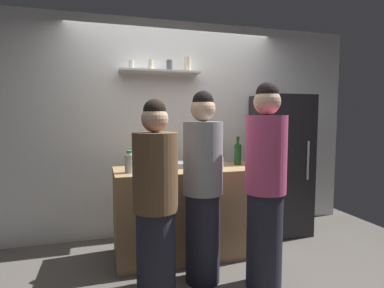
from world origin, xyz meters
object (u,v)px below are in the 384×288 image
utensil_holder (219,163)px  water_bottle_plastic (130,163)px  wine_bottle_pale_glass (199,154)px  wine_bottle_dark_glass (207,153)px  wine_bottle_green_glass (238,154)px  person_pink_top (265,187)px  person_brown_jacket (156,206)px  refrigerator (280,164)px  person_grey_hoodie (203,189)px  baking_pan (180,165)px

utensil_holder → water_bottle_plastic: 0.89m
wine_bottle_pale_glass → wine_bottle_dark_glass: wine_bottle_pale_glass is taller
wine_bottle_dark_glass → utensil_holder: bearing=-90.1°
wine_bottle_dark_glass → wine_bottle_pale_glass: bearing=-157.2°
wine_bottle_green_glass → person_pink_top: person_pink_top is taller
utensil_holder → person_brown_jacket: size_ratio=0.14×
person_brown_jacket → person_pink_top: size_ratio=0.91×
refrigerator → water_bottle_plastic: bearing=-167.2°
wine_bottle_pale_glass → water_bottle_plastic: bearing=-160.1°
utensil_holder → person_grey_hoodie: 0.54m
wine_bottle_green_glass → water_bottle_plastic: bearing=-171.6°
wine_bottle_dark_glass → water_bottle_plastic: bearing=-159.7°
wine_bottle_green_glass → person_grey_hoodie: person_grey_hoodie is taller
refrigerator → utensil_holder: bearing=-154.9°
wine_bottle_pale_glass → person_pink_top: 1.03m
wine_bottle_dark_glass → water_bottle_plastic: wine_bottle_dark_glass is taller
wine_bottle_pale_glass → person_brown_jacket: size_ratio=0.20×
wine_bottle_dark_glass → person_grey_hoodie: 0.88m
baking_pan → person_brown_jacket: (-0.41, -0.89, -0.17)m
utensil_holder → person_pink_top: 0.68m
refrigerator → baking_pan: size_ratio=5.03×
wine_bottle_dark_glass → baking_pan: bearing=-158.8°
wine_bottle_green_glass → person_grey_hoodie: size_ratio=0.19×
wine_bottle_dark_glass → wine_bottle_green_glass: size_ratio=0.97×
wine_bottle_green_glass → water_bottle_plastic: 1.21m
utensil_holder → wine_bottle_green_glass: 0.38m
utensil_holder → person_pink_top: (0.16, -0.65, -0.11)m
baking_pan → wine_bottle_pale_glass: size_ratio=1.06×
person_pink_top → wine_bottle_pale_glass: bearing=-12.8°
baking_pan → wine_bottle_green_glass: wine_bottle_green_glass is taller
wine_bottle_dark_glass → person_pink_top: bearing=-80.9°
wine_bottle_pale_glass → person_pink_top: (0.27, -0.98, -0.17)m
wine_bottle_dark_glass → person_grey_hoodie: (-0.31, -0.79, -0.21)m
wine_bottle_green_glass → person_grey_hoodie: (-0.62, -0.64, -0.21)m
wine_bottle_dark_glass → person_brown_jacket: (-0.76, -1.03, -0.26)m
utensil_holder → person_grey_hoodie: bearing=-126.4°
water_bottle_plastic → wine_bottle_dark_glass: bearing=20.3°
wine_bottle_green_glass → wine_bottle_pale_glass: bearing=165.8°
wine_bottle_pale_glass → wine_bottle_dark_glass: (0.11, 0.05, -0.00)m
person_grey_hoodie → water_bottle_plastic: bearing=-31.4°
refrigerator → person_grey_hoodie: bearing=-145.9°
wine_bottle_dark_glass → person_brown_jacket: bearing=-126.6°
water_bottle_plastic → person_brown_jacket: size_ratio=0.13×
person_brown_jacket → person_pink_top: person_pink_top is taller
refrigerator → wine_bottle_dark_glass: refrigerator is taller
wine_bottle_dark_glass → person_brown_jacket: person_brown_jacket is taller
person_grey_hoodie → person_pink_top: bearing=161.3°
utensil_holder → wine_bottle_green_glass: size_ratio=0.70×
wine_bottle_pale_glass → wine_bottle_green_glass: size_ratio=1.03×
wine_bottle_green_glass → water_bottle_plastic: (-1.20, -0.18, -0.03)m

